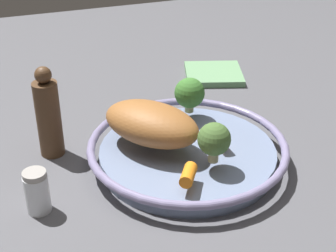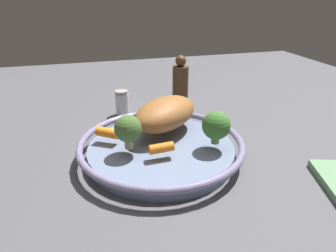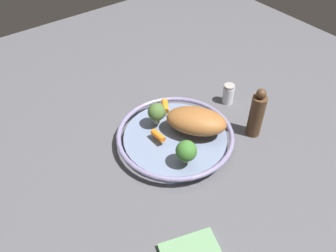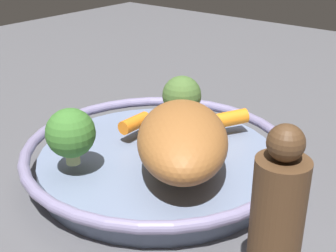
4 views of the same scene
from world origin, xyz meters
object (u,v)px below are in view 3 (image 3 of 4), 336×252
Objects in this scene: serving_bowl at (175,138)px; broccoli_floret_mid at (157,112)px; broccoli_floret_small at (186,151)px; salt_shaker at (228,94)px; roast_chicken_piece at (196,121)px; pepper_mill at (257,114)px; baby_carrot_center at (158,136)px; baby_carrot_near_rim at (165,106)px.

serving_bowl is 0.09m from broccoli_floret_mid.
broccoli_floret_small is 0.33m from salt_shaker.
roast_chicken_piece is 1.05× the size of pepper_mill.
baby_carrot_center is at bearing -175.69° from broccoli_floret_small.
salt_shaker is at bearing 99.86° from serving_bowl.
baby_carrot_center is at bearing -84.02° from salt_shaker.
baby_carrot_near_rim is at bearing 134.73° from baby_carrot_center.
roast_chicken_piece is at bearing 37.90° from broccoli_floret_mid.
broccoli_floret_mid is (-0.07, -0.02, 0.06)m from serving_bowl.
pepper_mill is (0.11, 0.21, 0.05)m from serving_bowl.
broccoli_floret_small reaches higher than serving_bowl.
pepper_mill is (0.01, 0.25, -0.00)m from broccoli_floret_small.
broccoli_floret_mid and broccoli_floret_small have the same top height.
serving_bowl is 0.08m from roast_chicken_piece.
broccoli_floret_small is at bearing -23.15° from serving_bowl.
pepper_mill reaches higher than broccoli_floret_small.
baby_carrot_center is at bearing -32.49° from broccoli_floret_mid.
salt_shaker is (0.02, 0.27, -0.05)m from broccoli_floret_mid.
pepper_mill reaches higher than baby_carrot_near_rim.
baby_carrot_center is 0.11m from broccoli_floret_small.
serving_bowl is 1.97× the size of roast_chicken_piece.
salt_shaker is (-0.04, 0.25, 0.01)m from serving_bowl.
broccoli_floret_mid is (-0.09, -0.07, 0.01)m from roast_chicken_piece.
baby_carrot_center is (-0.04, -0.10, -0.02)m from roast_chicken_piece.
baby_carrot_near_rim is at bearing 158.67° from serving_bowl.
broccoli_floret_mid is 0.27m from salt_shaker.
broccoli_floret_mid reaches higher than serving_bowl.
broccoli_floret_small is 0.25m from pepper_mill.
baby_carrot_near_rim is 0.28× the size of pepper_mill.
pepper_mill reaches higher than salt_shaker.
serving_bowl is at bearing -80.14° from salt_shaker.
baby_carrot_center is 0.99× the size of baby_carrot_near_rim.
roast_chicken_piece is at bearing -118.24° from pepper_mill.
roast_chicken_piece is at bearing 7.05° from baby_carrot_near_rim.
pepper_mill is at bearing 88.13° from broccoli_floret_small.
broccoli_floret_small is (0.11, 0.01, 0.03)m from baby_carrot_center.
pepper_mill is at bearing -15.91° from salt_shaker.
roast_chicken_piece is 2.59× the size of broccoli_floret_mid.
broccoli_floret_mid is 0.28m from pepper_mill.
serving_bowl is at bearing 76.47° from baby_carrot_center.
broccoli_floret_mid is at bearing -58.00° from baby_carrot_near_rim.
broccoli_floret_small reaches higher than salt_shaker.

